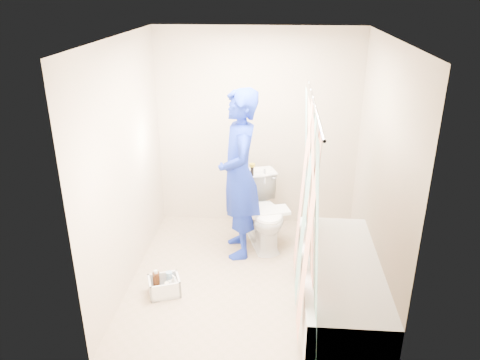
# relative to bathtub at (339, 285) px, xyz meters

# --- Properties ---
(floor) EXTENTS (2.60, 2.60, 0.00)m
(floor) POSITION_rel_bathtub_xyz_m (-0.85, 0.43, -0.27)
(floor) COLOR tan
(floor) RESTS_ON ground
(ceiling) EXTENTS (2.40, 2.60, 0.02)m
(ceiling) POSITION_rel_bathtub_xyz_m (-0.85, 0.43, 2.13)
(ceiling) COLOR white
(ceiling) RESTS_ON wall_back
(wall_back) EXTENTS (2.40, 0.02, 2.40)m
(wall_back) POSITION_rel_bathtub_xyz_m (-0.85, 1.73, 0.93)
(wall_back) COLOR #B7A98C
(wall_back) RESTS_ON ground
(wall_front) EXTENTS (2.40, 0.02, 2.40)m
(wall_front) POSITION_rel_bathtub_xyz_m (-0.85, -0.88, 0.93)
(wall_front) COLOR #B7A98C
(wall_front) RESTS_ON ground
(wall_left) EXTENTS (0.02, 2.60, 2.40)m
(wall_left) POSITION_rel_bathtub_xyz_m (-2.05, 0.43, 0.93)
(wall_left) COLOR #B7A98C
(wall_left) RESTS_ON ground
(wall_right) EXTENTS (0.02, 2.60, 2.40)m
(wall_right) POSITION_rel_bathtub_xyz_m (0.35, 0.43, 0.93)
(wall_right) COLOR #B7A98C
(wall_right) RESTS_ON ground
(bathtub) EXTENTS (0.70, 1.75, 0.50)m
(bathtub) POSITION_rel_bathtub_xyz_m (0.00, 0.00, 0.00)
(bathtub) COLOR white
(bathtub) RESTS_ON ground
(curtain_rod) EXTENTS (0.02, 1.90, 0.02)m
(curtain_rod) POSITION_rel_bathtub_xyz_m (-0.33, 0.00, 1.68)
(curtain_rod) COLOR silver
(curtain_rod) RESTS_ON wall_back
(shower_curtain) EXTENTS (0.06, 1.75, 1.80)m
(shower_curtain) POSITION_rel_bathtub_xyz_m (-0.33, 0.00, 0.75)
(shower_curtain) COLOR white
(shower_curtain) RESTS_ON curtain_rod
(toilet) EXTENTS (0.67, 0.89, 0.81)m
(toilet) POSITION_rel_bathtub_xyz_m (-0.74, 1.15, 0.14)
(toilet) COLOR white
(toilet) RESTS_ON ground
(tank_lid) EXTENTS (0.54, 0.36, 0.04)m
(tank_lid) POSITION_rel_bathtub_xyz_m (-0.70, 1.03, 0.21)
(tank_lid) COLOR white
(tank_lid) RESTS_ON toilet
(tank_internals) EXTENTS (0.19, 0.09, 0.26)m
(tank_internals) POSITION_rel_bathtub_xyz_m (-0.85, 1.34, 0.53)
(tank_internals) COLOR black
(tank_internals) RESTS_ON toilet
(plumber) EXTENTS (0.57, 0.75, 1.86)m
(plumber) POSITION_rel_bathtub_xyz_m (-1.00, 0.95, 0.66)
(plumber) COLOR #0E2093
(plumber) RESTS_ON ground
(cleaning_caddy) EXTENTS (0.36, 0.33, 0.23)m
(cleaning_caddy) POSITION_rel_bathtub_xyz_m (-1.66, 0.09, -0.18)
(cleaning_caddy) COLOR white
(cleaning_caddy) RESTS_ON ground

